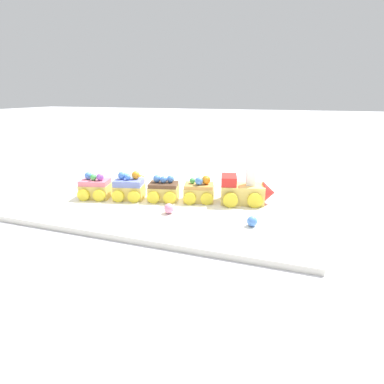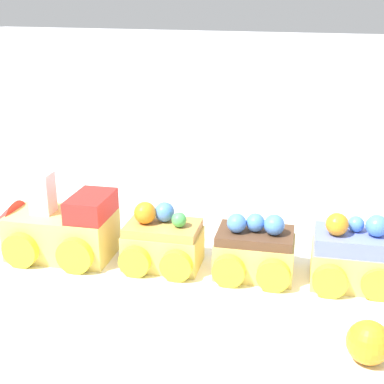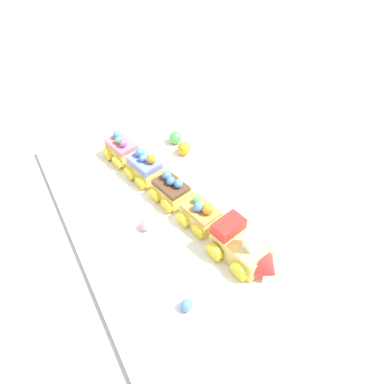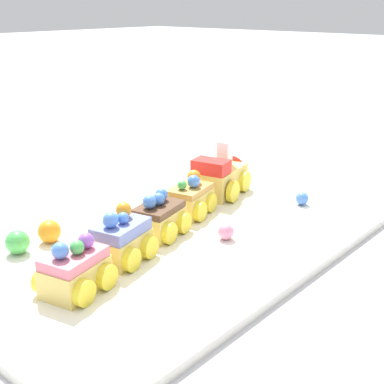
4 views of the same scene
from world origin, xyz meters
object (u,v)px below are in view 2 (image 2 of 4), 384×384
cake_train_locomotive (54,229)px  cake_car_blueberry (353,258)px  cake_car_chocolate (255,251)px  gumball_blue (103,198)px  gumball_pink (237,224)px  gumball_orange (368,342)px  cake_car_caramel (163,243)px

cake_train_locomotive → cake_car_blueberry: 0.29m
cake_car_chocolate → gumball_blue: size_ratio=3.92×
cake_train_locomotive → gumball_pink: bearing=-152.8°
gumball_orange → cake_car_chocolate: bearing=-38.3°
cake_car_caramel → cake_car_blueberry: 0.18m
cake_car_chocolate → gumball_orange: cake_car_chocolate is taller
cake_train_locomotive → gumball_blue: bearing=-88.5°
cake_car_blueberry → gumball_orange: bearing=92.3°
cake_train_locomotive → gumball_blue: (0.03, -0.14, -0.02)m
cake_car_caramel → cake_car_chocolate: 0.09m
gumball_blue → cake_train_locomotive: bearing=104.3°
gumball_blue → gumball_pink: size_ratio=0.93×
cake_car_caramel → cake_car_chocolate: (-0.09, -0.02, -0.00)m
gumball_orange → gumball_pink: 0.24m
cake_car_blueberry → gumball_pink: cake_car_blueberry is taller
cake_car_caramel → gumball_pink: cake_car_caramel is taller
cake_car_caramel → gumball_orange: bearing=147.7°
cake_train_locomotive → gumball_orange: size_ratio=4.39×
gumball_pink → gumball_orange: bearing=133.6°
cake_car_caramel → cake_car_blueberry: size_ratio=1.00×
cake_train_locomotive → cake_car_chocolate: 0.20m
cake_car_caramel → cake_car_blueberry: cake_car_blueberry is taller
cake_train_locomotive → cake_car_blueberry: cake_train_locomotive is taller
cake_car_caramel → gumball_pink: bearing=-124.1°
gumball_pink → cake_train_locomotive: bearing=40.0°
cake_car_chocolate → gumball_blue: bearing=-34.2°
cake_car_caramel → gumball_orange: 0.22m
gumball_blue → gumball_orange: gumball_orange is taller
gumball_blue → gumball_orange: 0.39m
cake_train_locomotive → gumball_pink: (-0.15, -0.13, -0.02)m
gumball_orange → cake_car_caramel: bearing=-19.5°
cake_car_blueberry → gumball_blue: 0.33m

